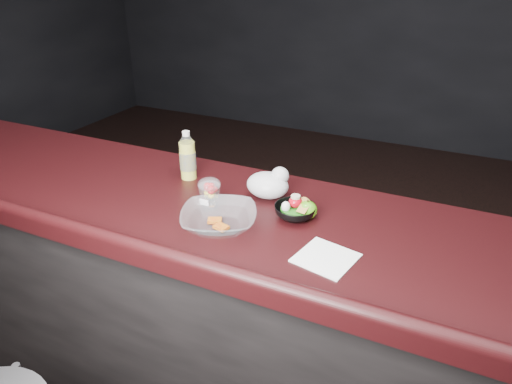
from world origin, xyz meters
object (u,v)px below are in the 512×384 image
(fruit_cup, at_px, (210,193))
(snack_bowl, at_px, (295,210))
(green_apple, at_px, (307,210))
(takeout_bowl, at_px, (219,219))
(lemonade_bottle, at_px, (188,159))

(fruit_cup, bearing_deg, snack_bowl, 11.87)
(green_apple, xyz_separation_m, snack_bowl, (-0.04, -0.01, -0.01))
(green_apple, xyz_separation_m, takeout_bowl, (-0.24, -0.18, -0.00))
(lemonade_bottle, relative_size, green_apple, 2.79)
(fruit_cup, distance_m, snack_bowl, 0.30)
(fruit_cup, height_order, snack_bowl, fruit_cup)
(lemonade_bottle, bearing_deg, fruit_cup, -41.57)
(fruit_cup, relative_size, snack_bowl, 0.72)
(lemonade_bottle, xyz_separation_m, takeout_bowl, (0.30, -0.28, -0.05))
(lemonade_bottle, distance_m, green_apple, 0.55)
(lemonade_bottle, height_order, snack_bowl, lemonade_bottle)
(snack_bowl, relative_size, takeout_bowl, 0.48)
(lemonade_bottle, relative_size, takeout_bowl, 0.60)
(lemonade_bottle, xyz_separation_m, fruit_cup, (0.20, -0.18, -0.02))
(fruit_cup, xyz_separation_m, snack_bowl, (0.30, 0.06, -0.03))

